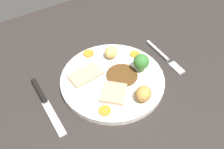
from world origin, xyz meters
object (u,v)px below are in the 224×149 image
(carrot_coin_front, at_px, (105,111))
(knife, at_px, (44,100))
(carrot_coin_side, at_px, (135,54))
(meat_slice_main, at_px, (114,93))
(broccoli_floret, at_px, (141,62))
(dinner_plate, at_px, (112,79))
(fork, at_px, (165,57))
(roast_potato_left, at_px, (111,52))
(carrot_coin_back, at_px, (89,53))
(meat_slice_under, at_px, (86,75))
(roast_potato_right, at_px, (143,94))

(carrot_coin_front, distance_m, knife, 0.15)
(carrot_coin_side, bearing_deg, meat_slice_main, 34.00)
(broccoli_floret, bearing_deg, dinner_plate, -13.72)
(dinner_plate, distance_m, fork, 0.17)
(roast_potato_left, bearing_deg, meat_slice_main, 60.01)
(meat_slice_main, bearing_deg, carrot_coin_side, -146.00)
(roast_potato_left, distance_m, carrot_coin_back, 0.06)
(dinner_plate, distance_m, carrot_coin_side, 0.11)
(meat_slice_main, distance_m, meat_slice_under, 0.09)
(dinner_plate, xyz_separation_m, knife, (0.17, -0.03, -0.00))
(dinner_plate, height_order, broccoli_floret, broccoli_floret)
(roast_potato_left, height_order, broccoli_floret, broccoli_floret)
(dinner_plate, height_order, carrot_coin_front, carrot_coin_front)
(roast_potato_right, bearing_deg, meat_slice_main, -43.77)
(roast_potato_left, bearing_deg, broccoli_floret, 112.90)
(broccoli_floret, xyz_separation_m, knife, (0.25, -0.05, -0.04))
(roast_potato_left, height_order, carrot_coin_front, roast_potato_left)
(carrot_coin_side, bearing_deg, carrot_coin_front, 34.08)
(meat_slice_under, distance_m, roast_potato_right, 0.16)
(meat_slice_under, distance_m, carrot_coin_back, 0.08)
(meat_slice_main, xyz_separation_m, fork, (-0.20, -0.04, -0.01))
(carrot_coin_back, distance_m, carrot_coin_side, 0.13)
(meat_slice_main, relative_size, broccoli_floret, 1.25)
(meat_slice_under, relative_size, roast_potato_left, 2.18)
(meat_slice_main, height_order, carrot_coin_side, meat_slice_main)
(dinner_plate, relative_size, roast_potato_left, 6.98)
(meat_slice_main, xyz_separation_m, carrot_coin_side, (-0.13, -0.08, -0.00))
(meat_slice_main, relative_size, fork, 0.41)
(roast_potato_left, relative_size, carrot_coin_back, 1.30)
(broccoli_floret, bearing_deg, carrot_coin_back, -56.97)
(dinner_plate, distance_m, knife, 0.17)
(roast_potato_right, height_order, carrot_coin_front, roast_potato_right)
(carrot_coin_front, relative_size, carrot_coin_back, 0.97)
(broccoli_floret, bearing_deg, meat_slice_main, 16.13)
(dinner_plate, distance_m, meat_slice_main, 0.06)
(meat_slice_main, relative_size, carrot_coin_side, 2.30)
(carrot_coin_side, relative_size, broccoli_floret, 0.55)
(roast_potato_right, height_order, carrot_coin_side, roast_potato_right)
(meat_slice_under, relative_size, roast_potato_right, 1.93)
(carrot_coin_side, bearing_deg, roast_potato_left, -26.98)
(meat_slice_main, distance_m, carrot_coin_back, 0.16)
(meat_slice_under, bearing_deg, fork, 167.67)
(meat_slice_under, xyz_separation_m, knife, (0.12, 0.01, -0.01))
(dinner_plate, relative_size, roast_potato_right, 6.16)
(dinner_plate, bearing_deg, carrot_coin_front, 48.10)
(carrot_coin_front, bearing_deg, broccoli_floret, -157.77)
(meat_slice_under, relative_size, carrot_coin_front, 2.94)
(roast_potato_left, distance_m, fork, 0.15)
(roast_potato_right, bearing_deg, meat_slice_under, -60.17)
(meat_slice_under, height_order, roast_potato_right, roast_potato_right)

